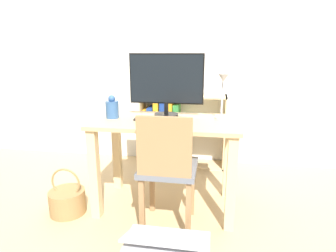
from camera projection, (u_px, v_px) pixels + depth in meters
ground_plane at (166, 205)px, 2.40m from camera, size 10.00×10.00×0.00m
wall_back at (183, 49)px, 3.13m from camera, size 8.00×0.05×2.60m
desk at (166, 140)px, 2.26m from camera, size 1.14×0.62×0.75m
monitor at (166, 81)px, 2.29m from camera, size 0.61×0.20×0.51m
keyboard at (160, 119)px, 2.22m from camera, size 0.40×0.15×0.02m
vase at (112, 108)px, 2.27m from camera, size 0.10×0.10×0.19m
desk_lamp at (223, 92)px, 2.13m from camera, size 0.10×0.19×0.37m
chair at (167, 167)px, 1.96m from camera, size 0.40×0.40×0.88m
bookshelf at (168, 129)px, 3.21m from camera, size 0.95×0.28×0.81m
basket at (67, 201)px, 2.27m from camera, size 0.28×0.28×0.39m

